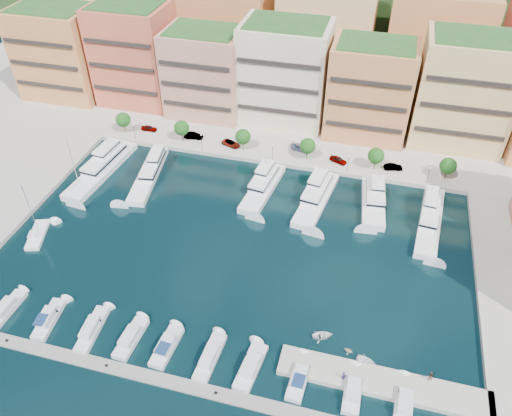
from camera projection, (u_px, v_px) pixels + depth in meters
The scene contains 55 objects.
ground at pixel (235, 250), 98.02m from camera, with size 400.00×400.00×0.00m, color black.
north_quay at pixel (297, 104), 144.04m from camera, with size 220.00×64.00×2.00m, color #9E998E.
hillside at pixel (323, 42), 179.66m from camera, with size 240.00×40.00×58.00m, color #1C3315.
south_pontoon at pixel (160, 380), 76.36m from camera, with size 72.00×2.20×0.35m, color gray.
finger_pier at pixel (382, 385), 75.76m from camera, with size 32.00×5.00×2.00m, color #9E998E.
apartment_0 at pixel (60, 52), 139.66m from camera, with size 22.00×16.50×24.80m.
apartment_1 at pixel (135, 54), 136.15m from camera, with size 20.00×16.50×26.80m.
apartment_2 at pixel (205, 73), 131.79m from camera, with size 20.00×15.50×22.80m.
apartment_3 at pixel (285, 73), 128.16m from camera, with size 22.00×16.50×25.80m.
apartment_4 at pixel (370, 90), 122.96m from camera, with size 20.00×15.50×23.80m.
apartment_5 at pixel (465, 91), 119.13m from camera, with size 22.00×16.50×26.80m.
backblock_0 at pixel (132, 17), 153.58m from camera, with size 26.00×18.00×30.00m, color #F9E8C0.
backblock_1 at pixel (225, 26), 147.64m from camera, with size 26.00×18.00×30.00m, color #E07D54.
backblock_2 at pixel (326, 36), 141.70m from camera, with size 26.00×18.00×30.00m, color tan.
backblock_3 at pixel (435, 47), 135.77m from camera, with size 26.00×18.00×30.00m, color #C47E47.
tree_0 at pixel (123, 120), 127.76m from camera, with size 3.80×3.80×5.65m.
tree_1 at pixel (182, 128), 124.60m from camera, with size 3.80×3.80×5.65m.
tree_2 at pixel (243, 137), 121.43m from camera, with size 3.80×3.80×5.65m.
tree_3 at pixel (308, 146), 118.27m from camera, with size 3.80×3.80×5.65m.
tree_4 at pixel (376, 156), 115.10m from camera, with size 3.80×3.80×5.65m.
tree_5 at pixel (448, 166), 111.93m from camera, with size 3.80×3.80×5.65m.
lamppost_0 at pixel (134, 129), 125.85m from camera, with size 0.30×0.30×4.20m.
lamppost_1 at pixel (201, 139), 122.29m from camera, with size 0.30×0.30×4.20m.
lamppost_2 at pixel (273, 150), 118.73m from camera, with size 0.30×0.30×4.20m.
lamppost_3 at pixel (348, 161), 115.17m from camera, with size 0.30×0.30×4.20m.
lamppost_4 at pixel (429, 172), 111.61m from camera, with size 0.30×0.30×4.20m.
yacht_0 at pixel (103, 166), 118.01m from camera, with size 7.17×24.75×7.30m.
yacht_1 at pixel (150, 172), 116.52m from camera, with size 7.43×22.50×7.30m.
yacht_3 at pixel (263, 185), 112.36m from camera, with size 6.70×18.98×7.30m.
yacht_4 at pixel (317, 196), 109.41m from camera, with size 7.63×20.68×7.30m.
yacht_5 at pixel (374, 200), 108.25m from camera, with size 6.26×16.81×7.30m.
yacht_6 at pixel (430, 217), 103.85m from camera, with size 6.23×22.75×7.30m.
cruiser_0 at pixel (7, 309), 86.13m from camera, with size 2.64×8.28×2.55m.
cruiser_1 at pixel (49, 319), 84.47m from camera, with size 3.40×8.64×2.66m.
cruiser_2 at pixel (92, 330), 82.88m from camera, with size 3.12×9.35×2.55m.
cruiser_3 at pixel (131, 339), 81.50m from camera, with size 2.98×8.24×2.55m.
cruiser_4 at pixel (166, 347), 80.23m from camera, with size 3.13×8.07×2.66m.
cruiser_5 at pixel (210, 357), 78.78m from camera, with size 2.92×9.06×2.55m.
cruiser_6 at pixel (251, 367), 77.46m from camera, with size 3.66×8.88×2.55m.
cruiser_7 at pixel (299, 378), 75.92m from camera, with size 2.94×8.01×2.66m.
cruiser_8 at pixel (353, 391), 74.34m from camera, with size 2.56×7.71×2.55m.
cruiser_9 at pixel (404, 403), 72.86m from camera, with size 3.01×8.36×2.55m.
sailboat_2 at pixel (79, 187), 113.27m from camera, with size 4.23×7.95×13.20m.
sailboat_1 at pixel (38, 235), 100.90m from camera, with size 5.37×9.04×13.20m.
tender_0 at pixel (323, 336), 82.17m from camera, with size 2.45×3.44×0.71m, color white.
tender_2 at pixel (367, 363), 78.27m from camera, with size 2.55×3.57×0.74m, color white.
tender_1 at pixel (348, 350), 79.96m from camera, with size 1.31×1.51×0.80m, color beige.
car_0 at pixel (149, 128), 130.43m from camera, with size 1.63×4.05×1.38m, color gray.
car_1 at pixel (194, 136), 127.38m from camera, with size 1.67×4.78×1.57m, color gray.
car_2 at pixel (231, 143), 124.80m from camera, with size 2.22×4.82×1.34m, color gray.
car_3 at pixel (301, 148), 123.13m from camera, with size 2.10×5.17×1.50m, color gray.
car_4 at pixel (338, 160), 119.15m from camera, with size 1.71×4.26×1.45m, color gray.
car_5 at pixel (393, 167), 116.86m from camera, with size 1.50×4.31×1.42m, color gray.
person_0 at pixel (343, 376), 74.85m from camera, with size 0.64×0.42×1.75m, color #25264B.
person_1 at pixel (430, 376), 74.69m from camera, with size 0.95×0.74×1.95m, color #46342A.
Camera 1 is at (21.96, -66.55, 69.16)m, focal length 35.00 mm.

